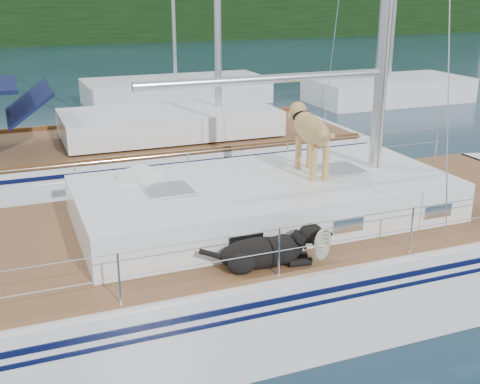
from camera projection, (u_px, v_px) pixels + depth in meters
name	position (u px, v px, depth m)	size (l,w,h in m)	color
ground	(213.00, 304.00, 8.73)	(120.00, 120.00, 0.00)	black
tree_line	(25.00, 6.00, 47.38)	(90.00, 3.00, 6.00)	black
shore_bank	(28.00, 37.00, 49.21)	(92.00, 1.00, 1.20)	#595147
main_sailboat	(219.00, 261.00, 8.54)	(12.00, 3.80, 14.01)	white
neighbor_sailboat	(124.00, 161.00, 13.65)	(11.00, 3.50, 13.30)	white
bg_boat_center	(176.00, 91.00, 24.06)	(7.20, 3.00, 11.65)	white
bg_boat_east	(388.00, 90.00, 24.21)	(6.40, 3.00, 11.65)	white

